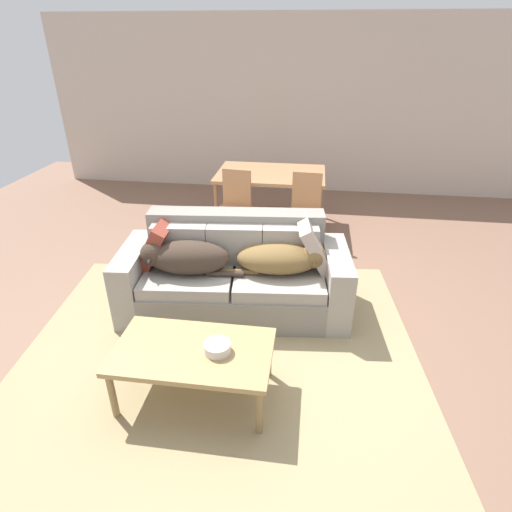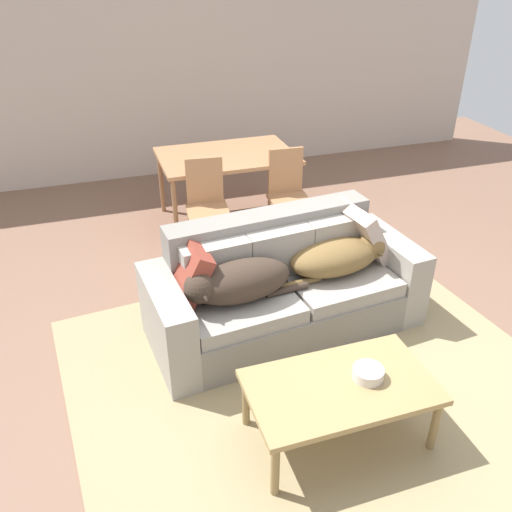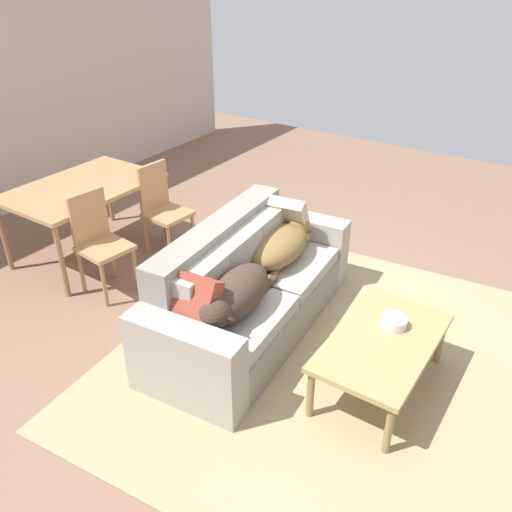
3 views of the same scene
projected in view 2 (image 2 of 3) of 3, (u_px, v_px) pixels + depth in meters
The scene contains 13 objects.
ground_plane at pixel (327, 340), 4.25m from camera, with size 10.00×10.00×0.00m, color #805C49.
back_partition at pixel (202, 66), 6.86m from camera, with size 8.00×0.12×2.70m, color beige.
area_rug at pixel (323, 391), 3.75m from camera, with size 3.32×3.15×0.01m, color tan.
couch at pixel (282, 289), 4.25m from camera, with size 2.19×1.06×0.90m.
dog_on_left_cushion at pixel (236, 282), 3.85m from camera, with size 0.94×0.43×0.30m.
dog_on_right_cushion at pixel (339, 256), 4.21m from camera, with size 0.94×0.47×0.29m.
throw_pillow_by_left_arm at pixel (188, 273), 3.88m from camera, with size 0.13×0.44×0.44m, color brown.
throw_pillow_by_right_arm at pixel (362, 232), 4.38m from camera, with size 0.11×0.48×0.48m, color #B5A093.
coffee_table at pixel (340, 390), 3.23m from camera, with size 1.12×0.64×0.44m.
bowl_on_coffee_table at pixel (368, 373), 3.24m from camera, with size 0.19×0.19×0.07m, color silver.
dining_table at pixel (227, 160), 5.78m from camera, with size 1.43×0.95×0.76m.
dining_chair_near_left at pixel (207, 202), 5.25m from camera, with size 0.44×0.44×0.94m.
dining_chair_near_right at pixel (288, 191), 5.54m from camera, with size 0.43×0.43×0.92m.
Camera 2 is at (-1.58, -3.00, 2.71)m, focal length 37.84 mm.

